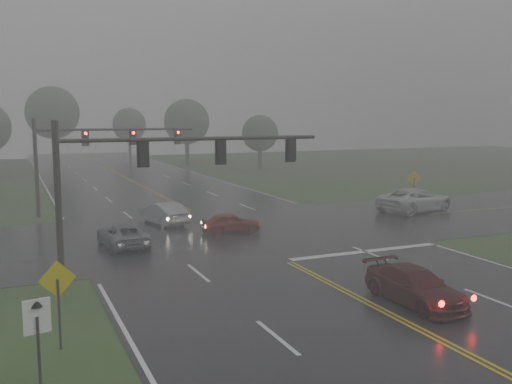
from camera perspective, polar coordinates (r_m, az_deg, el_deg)
name	(u,v)px	position (r m, az deg, el deg)	size (l,w,h in m)	color
main_road	(242,238)	(32.35, -1.44, -4.62)	(18.00, 160.00, 0.02)	black
cross_street	(229,231)	(34.18, -2.70, -3.97)	(120.00, 14.00, 0.02)	black
stop_bar	(365,252)	(29.61, 10.86, -5.91)	(8.50, 0.50, 0.01)	silver
sedan_maroon	(414,304)	(22.12, 15.55, -10.74)	(1.83, 4.49, 1.30)	#3C0A0B
sedan_red	(231,233)	(33.74, -2.51, -4.12)	(1.40, 3.48, 1.19)	maroon
sedan_silver	(163,224)	(36.86, -9.28, -3.20)	(1.49, 4.28, 1.41)	#9B9EA2
car_grey	(123,246)	(31.10, -13.16, -5.33)	(2.03, 4.41, 1.22)	slate
pickup_white	(415,212)	(42.75, 15.63, -1.90)	(2.80, 6.07, 1.69)	silver
signal_gantry_near	(146,170)	(23.66, -10.93, 2.20)	(11.36, 0.29, 6.70)	black
signal_gantry_far	(87,147)	(41.41, -16.52, 4.30)	(11.11, 0.34, 6.70)	black
sign_diamond_west	(58,290)	(17.87, -19.18, -9.22)	(1.10, 0.30, 2.69)	black
sign_arrow_white	(38,334)	(14.27, -20.98, -13.15)	(0.61, 0.15, 2.75)	black
sign_diamond_east	(414,183)	(43.60, 15.50, 0.88)	(1.20, 0.18, 2.89)	black
tree_ne_a	(187,122)	(79.81, -6.94, 6.98)	(6.26, 6.26, 9.20)	#312620
tree_n_mid	(53,113)	(87.38, -19.68, 7.47)	(7.55, 7.55, 11.10)	#312620
tree_e_near	(260,133)	(74.91, 0.39, 5.90)	(4.77, 4.77, 7.01)	#312620
tree_n_far	(129,125)	(98.55, -12.57, 6.59)	(5.59, 5.59, 8.21)	#312620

